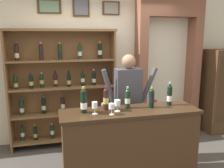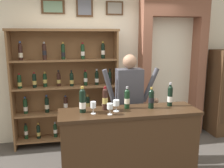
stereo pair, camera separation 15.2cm
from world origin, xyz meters
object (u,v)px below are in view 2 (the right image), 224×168
object	(u,v)px
wine_glass_left	(110,107)
wine_shelf	(66,85)
tasting_counter	(129,147)
tasting_bottle_bianco	(105,98)
wine_glass_right	(116,104)
wine_glass_spare	(93,105)
shopkeeper	(129,98)
tasting_bottle_chianti	(83,101)
tasting_bottle_riserva	(151,98)
tasting_bottle_super_tuscan	(170,96)
tasting_bottle_rosso	(127,98)

from	to	relation	value
wine_glass_left	wine_shelf	bearing A→B (deg)	108.33
tasting_counter	tasting_bottle_bianco	world-z (taller)	tasting_bottle_bianco
wine_glass_right	wine_glass_spare	xyz separation A→B (m)	(-0.29, -0.04, 0.01)
tasting_bottle_bianco	shopkeeper	bearing A→B (deg)	46.01
tasting_bottle_chianti	wine_glass_left	distance (m)	0.35
tasting_bottle_riserva	tasting_bottle_super_tuscan	xyz separation A→B (m)	(0.28, 0.05, 0.01)
tasting_counter	tasting_bottle_rosso	size ratio (longest dim) A/B	6.17
wine_glass_right	tasting_counter	bearing A→B (deg)	1.79
tasting_bottle_chianti	tasting_bottle_riserva	bearing A→B (deg)	-0.26
tasting_bottle_riserva	wine_glass_right	world-z (taller)	tasting_bottle_riserva
tasting_bottle_chianti	tasting_bottle_super_tuscan	xyz separation A→B (m)	(1.17, 0.05, -0.01)
wine_glass_left	tasting_bottle_super_tuscan	bearing A→B (deg)	13.46
tasting_bottle_rosso	tasting_bottle_super_tuscan	world-z (taller)	tasting_bottle_super_tuscan
tasting_bottle_super_tuscan	wine_glass_left	xyz separation A→B (m)	(-0.86, -0.21, -0.04)
tasting_bottle_chianti	tasting_bottle_bianco	bearing A→B (deg)	8.89
tasting_bottle_riserva	wine_glass_left	xyz separation A→B (m)	(-0.58, -0.16, -0.03)
tasting_bottle_super_tuscan	wine_glass_right	xyz separation A→B (m)	(-0.76, -0.09, -0.04)
wine_glass_spare	tasting_bottle_bianco	bearing A→B (deg)	37.92
wine_shelf	tasting_bottle_chianti	bearing A→B (deg)	-82.02
tasting_bottle_bianco	wine_glass_left	xyz separation A→B (m)	(0.02, -0.20, -0.05)
tasting_bottle_super_tuscan	wine_glass_right	distance (m)	0.77
tasting_counter	tasting_bottle_super_tuscan	size ratio (longest dim) A/B	5.55
wine_shelf	tasting_bottle_super_tuscan	size ratio (longest dim) A/B	6.37
wine_shelf	tasting_bottle_super_tuscan	world-z (taller)	wine_shelf
tasting_bottle_super_tuscan	tasting_bottle_riserva	bearing A→B (deg)	-169.91
tasting_counter	tasting_bottle_bianco	bearing A→B (deg)	163.95
wine_shelf	tasting_bottle_riserva	bearing A→B (deg)	-51.68
wine_glass_right	tasting_bottle_super_tuscan	bearing A→B (deg)	6.92
tasting_bottle_super_tuscan	wine_shelf	bearing A→B (deg)	136.01
wine_shelf	wine_glass_spare	xyz separation A→B (m)	(0.31, -1.45, 0.04)
tasting_bottle_super_tuscan	wine_glass_spare	distance (m)	1.06
tasting_bottle_riserva	tasting_bottle_bianco	bearing A→B (deg)	175.29
wine_shelf	tasting_counter	bearing A→B (deg)	-60.99
tasting_bottle_super_tuscan	wine_glass_right	world-z (taller)	tasting_bottle_super_tuscan
wine_glass_spare	tasting_bottle_riserva	bearing A→B (deg)	6.11
wine_shelf	tasting_bottle_super_tuscan	xyz separation A→B (m)	(1.36, -1.32, 0.08)
tasting_counter	shopkeeper	size ratio (longest dim) A/B	1.07
wine_shelf	tasting_bottle_rosso	xyz separation A→B (m)	(0.77, -1.31, 0.07)
tasting_bottle_super_tuscan	wine_glass_spare	size ratio (longest dim) A/B	2.11
wine_glass_left	tasting_bottle_bianco	bearing A→B (deg)	96.58
tasting_bottle_rosso	tasting_bottle_super_tuscan	bearing A→B (deg)	-0.74
wine_shelf	tasting_counter	size ratio (longest dim) A/B	1.15
shopkeeper	tasting_bottle_rosso	xyz separation A→B (m)	(-0.15, -0.45, 0.12)
tasting_bottle_rosso	wine_glass_right	world-z (taller)	tasting_bottle_rosso
tasting_bottle_bianco	tasting_bottle_riserva	size ratio (longest dim) A/B	1.07
tasting_bottle_chianti	tasting_bottle_riserva	world-z (taller)	tasting_bottle_chianti
tasting_bottle_rosso	wine_glass_spare	distance (m)	0.48
tasting_bottle_chianti	wine_glass_right	bearing A→B (deg)	-6.28
tasting_bottle_super_tuscan	wine_glass_left	distance (m)	0.88
tasting_bottle_rosso	wine_glass_spare	xyz separation A→B (m)	(-0.46, -0.14, -0.02)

